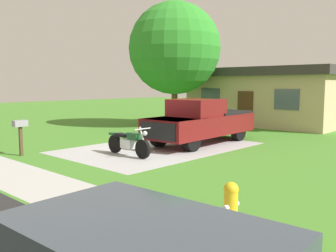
% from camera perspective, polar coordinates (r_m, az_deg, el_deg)
% --- Properties ---
extents(ground_plane, '(80.00, 80.00, 0.00)m').
position_cam_1_polar(ground_plane, '(14.90, -1.22, -3.31)').
color(ground_plane, '#447F29').
extents(driveway_pad, '(5.01, 7.72, 0.01)m').
position_cam_1_polar(driveway_pad, '(14.90, -1.22, -3.30)').
color(driveway_pad, '#A7A7A7').
rests_on(driveway_pad, ground).
extents(sidewalk_strip, '(36.00, 1.80, 0.01)m').
position_cam_1_polar(sidewalk_strip, '(11.48, -22.75, -6.77)').
color(sidewalk_strip, '#AFAFAA').
rests_on(sidewalk_strip, ground).
extents(motorcycle, '(2.21, 0.70, 1.09)m').
position_cam_1_polar(motorcycle, '(13.25, -6.06, -2.51)').
color(motorcycle, black).
rests_on(motorcycle, ground).
extents(pickup_truck, '(2.27, 5.71, 1.90)m').
position_cam_1_polar(pickup_truck, '(15.92, 5.24, 0.75)').
color(pickup_truck, black).
rests_on(pickup_truck, ground).
extents(fire_hydrant, '(0.32, 0.40, 0.87)m').
position_cam_1_polar(fire_hydrant, '(6.63, 9.56, -12.13)').
color(fire_hydrant, yellow).
rests_on(fire_hydrant, ground).
extents(mailbox, '(0.26, 0.48, 1.26)m').
position_cam_1_polar(mailbox, '(14.09, -21.64, -0.32)').
color(mailbox, '#4C3823').
rests_on(mailbox, ground).
extents(shade_tree, '(5.43, 5.43, 7.33)m').
position_cam_1_polar(shade_tree, '(22.50, 1.02, 11.77)').
color(shade_tree, brown).
rests_on(shade_tree, ground).
extents(neighbor_house, '(9.60, 5.60, 3.50)m').
position_cam_1_polar(neighbor_house, '(24.33, 14.85, 4.51)').
color(neighbor_house, tan).
rests_on(neighbor_house, ground).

